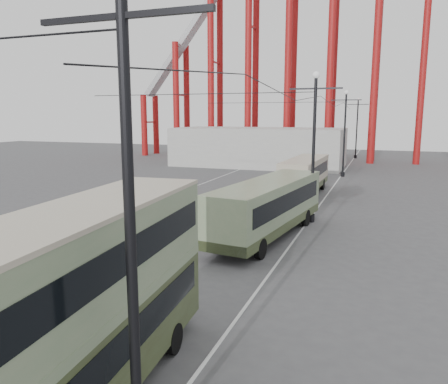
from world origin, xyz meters
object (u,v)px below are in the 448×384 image
at_px(lamp_post_near, 123,44).
at_px(single_decker_green, 268,206).
at_px(single_decker_cream, 305,174).
at_px(double_decker_bus, 90,296).
at_px(pedestrian, 220,219).

relative_size(lamp_post_near, single_decker_green, 0.95).
distance_m(single_decker_green, single_decker_cream, 14.25).
xyz_separation_m(double_decker_bus, pedestrian, (-2.43, 14.88, -1.78)).
relative_size(lamp_post_near, pedestrian, 6.11).
bearing_deg(single_decker_green, pedestrian, -164.00).
bearing_deg(pedestrian, single_decker_cream, -130.92).
xyz_separation_m(lamp_post_near, single_decker_cream, (-2.15, 30.91, -6.14)).
relative_size(lamp_post_near, single_decker_cream, 1.09).
xyz_separation_m(double_decker_bus, single_decker_cream, (-0.12, 29.51, -0.95)).
relative_size(single_decker_green, single_decker_cream, 1.15).
bearing_deg(lamp_post_near, pedestrian, 105.31).
relative_size(lamp_post_near, double_decker_bus, 1.20).
height_order(double_decker_bus, single_decker_green, double_decker_bus).
bearing_deg(single_decker_cream, single_decker_green, -86.53).
bearing_deg(double_decker_bus, pedestrian, 94.57).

